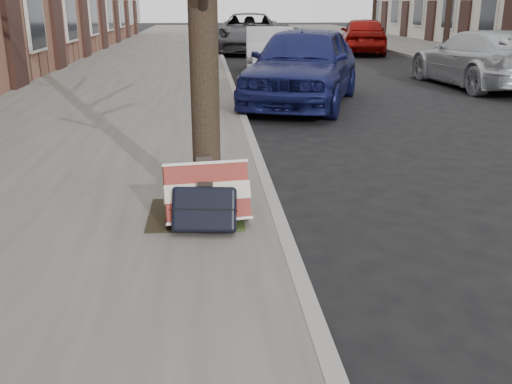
{
  "coord_description": "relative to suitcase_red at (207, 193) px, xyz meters",
  "views": [
    {
      "loc": [
        -1.88,
        -3.72,
        1.96
      ],
      "look_at": [
        -1.48,
        0.8,
        0.45
      ],
      "focal_mm": 40.0,
      "sensor_mm": 36.0,
      "label": 1
    }
  ],
  "objects": [
    {
      "name": "near_sidewalk",
      "position": [
        -1.8,
        14.03,
        -0.34
      ],
      "size": [
        5.0,
        70.0,
        0.12
      ],
      "primitive_type": "cube",
      "color": "slate",
      "rests_on": "ground"
    },
    {
      "name": "car_near_front",
      "position": [
        1.98,
        6.84,
        0.39
      ],
      "size": [
        3.32,
        4.97,
        1.57
      ],
      "primitive_type": "imported",
      "rotation": [
        0.0,
        0.0,
        -0.35
      ],
      "color": "#151A51",
      "rests_on": "ground"
    },
    {
      "name": "dirt_patch",
      "position": [
        -0.1,
        0.23,
        -0.27
      ],
      "size": [
        0.85,
        0.85,
        0.02
      ],
      "primitive_type": "cube",
      "color": "black",
      "rests_on": "near_sidewalk"
    },
    {
      "name": "far_sidewalk",
      "position": [
        9.7,
        14.03,
        -0.34
      ],
      "size": [
        4.0,
        70.0,
        0.12
      ],
      "primitive_type": "cube",
      "color": "slate",
      "rests_on": "ground"
    },
    {
      "name": "ground",
      "position": [
        1.9,
        -0.97,
        -0.4
      ],
      "size": [
        120.0,
        120.0,
        0.0
      ],
      "primitive_type": "plane",
      "color": "black",
      "rests_on": "ground"
    },
    {
      "name": "car_near_mid",
      "position": [
        1.9,
        12.22,
        0.26
      ],
      "size": [
        1.62,
        4.03,
        1.3
      ],
      "primitive_type": "imported",
      "rotation": [
        0.0,
        0.0,
        -0.06
      ],
      "color": "#ADAEB4",
      "rests_on": "ground"
    },
    {
      "name": "car_near_back",
      "position": [
        1.86,
        19.65,
        0.4
      ],
      "size": [
        3.22,
        5.96,
        1.59
      ],
      "primitive_type": "imported",
      "rotation": [
        0.0,
        0.0,
        -0.11
      ],
      "color": "#39383D",
      "rests_on": "ground"
    },
    {
      "name": "car_far_back",
      "position": [
        6.4,
        18.69,
        0.34
      ],
      "size": [
        2.55,
        4.56,
        1.47
      ],
      "primitive_type": "imported",
      "rotation": [
        0.0,
        0.0,
        2.94
      ],
      "color": "#8C0B07",
      "rests_on": "ground"
    },
    {
      "name": "suitcase_red",
      "position": [
        0.0,
        0.0,
        0.0
      ],
      "size": [
        0.76,
        0.48,
        0.55
      ],
      "primitive_type": "cube",
      "rotation": [
        -0.42,
        0.0,
        0.13
      ],
      "color": "maroon",
      "rests_on": "near_sidewalk"
    },
    {
      "name": "car_far_front",
      "position": [
        6.68,
        8.92,
        0.29
      ],
      "size": [
        2.21,
        4.82,
        1.37
      ],
      "primitive_type": "imported",
      "rotation": [
        0.0,
        0.0,
        3.2
      ],
      "color": "#B6BBBF",
      "rests_on": "ground"
    },
    {
      "name": "suitcase_navy",
      "position": [
        -0.02,
        -0.2,
        -0.07
      ],
      "size": [
        0.56,
        0.37,
        0.42
      ],
      "primitive_type": "cube",
      "rotation": [
        -0.42,
        0.0,
        -0.12
      ],
      "color": "black",
      "rests_on": "near_sidewalk"
    }
  ]
}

